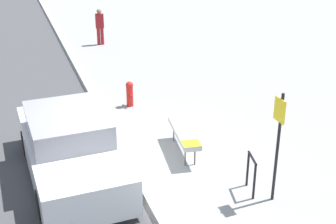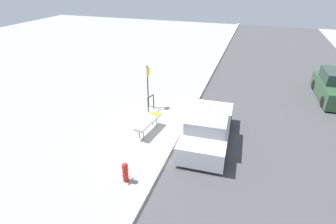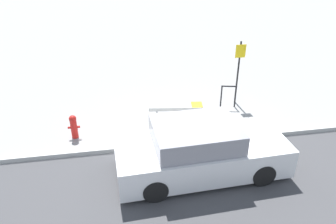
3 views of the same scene
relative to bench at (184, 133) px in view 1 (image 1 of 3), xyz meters
name	(u,v)px [view 1 (image 1 of 3)]	position (x,y,z in m)	size (l,w,h in m)	color
ground_plane	(131,167)	(0.24, -1.38, -0.53)	(60.00, 60.00, 0.00)	gray
curb	(131,165)	(0.24, -1.38, -0.47)	(60.00, 0.20, 0.13)	#B7B7B2
bench	(184,133)	(0.00, 0.00, 0.00)	(1.78, 0.64, 0.61)	#515156
bike_rack	(251,171)	(2.03, 0.68, -0.03)	(0.55, 0.17, 0.83)	black
sign_post	(278,138)	(2.42, 0.97, 0.85)	(0.36, 0.08, 2.30)	black
fire_hydrant	(130,93)	(-3.23, -0.46, -0.12)	(0.36, 0.22, 0.77)	red
pedestrian	(100,26)	(-10.22, 0.12, 0.28)	(0.24, 0.37, 1.52)	maroon
parked_car_near	(70,148)	(0.11, -2.68, 0.12)	(4.41, 1.97, 1.42)	black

